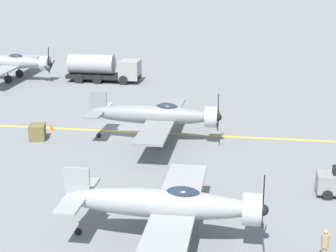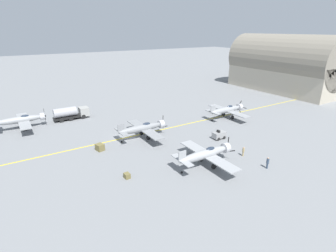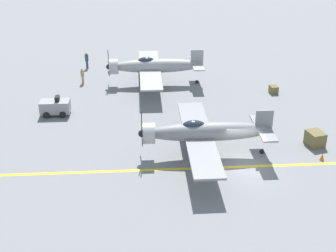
% 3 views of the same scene
% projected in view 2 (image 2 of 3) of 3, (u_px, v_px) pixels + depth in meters
% --- Properties ---
extents(ground_plane, '(400.00, 400.00, 0.00)m').
position_uv_depth(ground_plane, '(126.00, 138.00, 51.33)').
color(ground_plane, slate).
extents(taxiway_stripe, '(0.30, 160.00, 0.01)m').
position_uv_depth(taxiway_stripe, '(126.00, 138.00, 51.33)').
color(taxiway_stripe, yellow).
rests_on(taxiway_stripe, ground).
extents(airplane_near_left, '(12.00, 9.98, 3.80)m').
position_uv_depth(airplane_near_left, '(21.00, 120.00, 55.18)').
color(airplane_near_left, gray).
rests_on(airplane_near_left, ground).
extents(airplane_far_center, '(12.00, 9.98, 3.65)m').
position_uv_depth(airplane_far_center, '(227.00, 110.00, 62.00)').
color(airplane_far_center, gray).
rests_on(airplane_far_center, ground).
extents(airplane_mid_right, '(12.00, 9.98, 3.80)m').
position_uv_depth(airplane_mid_right, '(206.00, 154.00, 40.14)').
color(airplane_mid_right, '#96989B').
rests_on(airplane_mid_right, ground).
extents(airplane_mid_center, '(12.00, 9.98, 3.80)m').
position_uv_depth(airplane_mid_center, '(143.00, 128.00, 50.62)').
color(airplane_mid_center, gray).
rests_on(airplane_mid_center, ground).
extents(fuel_tanker, '(2.67, 8.00, 2.98)m').
position_uv_depth(fuel_tanker, '(71.00, 113.00, 61.28)').
color(fuel_tanker, black).
rests_on(fuel_tanker, ground).
extents(tow_tractor, '(1.57, 2.60, 1.79)m').
position_uv_depth(tow_tractor, '(219.00, 135.00, 50.56)').
color(tow_tractor, gray).
rests_on(tow_tractor, ground).
extents(ground_crew_walking, '(0.37, 0.37, 1.68)m').
position_uv_depth(ground_crew_walking, '(243.00, 151.00, 43.56)').
color(ground_crew_walking, tan).
rests_on(ground_crew_walking, ground).
extents(ground_crew_inspecting, '(0.40, 0.40, 1.86)m').
position_uv_depth(ground_crew_inspecting, '(268.00, 162.00, 39.65)').
color(ground_crew_inspecting, '#334256').
rests_on(ground_crew_inspecting, ground).
extents(supply_crate_by_tanker, '(1.64, 1.47, 1.16)m').
position_uv_depth(supply_crate_by_tanker, '(100.00, 147.00, 45.75)').
color(supply_crate_by_tanker, brown).
rests_on(supply_crate_by_tanker, ground).
extents(supply_crate_mid_lane, '(0.95, 0.81, 0.75)m').
position_uv_depth(supply_crate_mid_lane, '(127.00, 176.00, 37.29)').
color(supply_crate_mid_lane, brown).
rests_on(supply_crate_mid_lane, ground).
extents(traffic_cone, '(0.36, 0.36, 0.55)m').
position_uv_depth(traffic_cone, '(97.00, 144.00, 47.82)').
color(traffic_cone, orange).
rests_on(traffic_cone, ground).
extents(hangar, '(35.77, 15.94, 18.42)m').
position_uv_depth(hangar, '(284.00, 65.00, 87.85)').
color(hangar, '#B2A893').
rests_on(hangar, ground).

